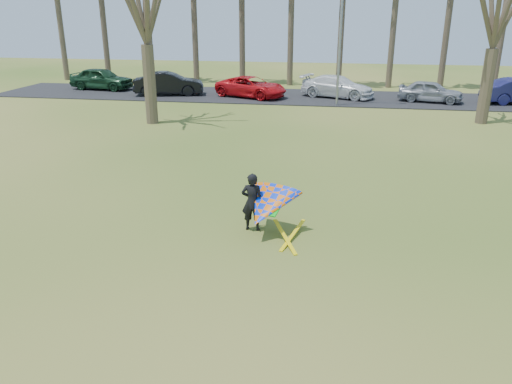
% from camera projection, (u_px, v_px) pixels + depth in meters
% --- Properties ---
extents(ground, '(100.00, 100.00, 0.00)m').
position_uv_depth(ground, '(243.00, 260.00, 12.57)').
color(ground, '#275512').
rests_on(ground, ground).
extents(parking_strip, '(46.00, 7.00, 0.06)m').
position_uv_depth(parking_strip, '(309.00, 97.00, 35.71)').
color(parking_strip, black).
rests_on(parking_strip, ground).
extents(streetlight, '(2.28, 0.18, 8.00)m').
position_uv_depth(streetlight, '(343.00, 34.00, 31.07)').
color(streetlight, gray).
rests_on(streetlight, ground).
extents(car_0, '(5.09, 2.57, 1.66)m').
position_uv_depth(car_0, '(101.00, 79.00, 38.65)').
color(car_0, '#16381F').
rests_on(car_0, parking_strip).
extents(car_1, '(5.23, 2.84, 1.64)m').
position_uv_depth(car_1, '(169.00, 84.00, 36.15)').
color(car_1, black).
rests_on(car_1, parking_strip).
extents(car_2, '(5.65, 4.18, 1.43)m').
position_uv_depth(car_2, '(251.00, 87.00, 35.34)').
color(car_2, red).
rests_on(car_2, parking_strip).
extents(car_3, '(5.59, 3.78, 1.50)m').
position_uv_depth(car_3, '(338.00, 87.00, 35.18)').
color(car_3, white).
rests_on(car_3, parking_strip).
extents(car_4, '(4.44, 2.63, 1.42)m').
position_uv_depth(car_4, '(431.00, 91.00, 33.45)').
color(car_4, gray).
rests_on(car_4, parking_strip).
extents(kite_flyer, '(2.13, 2.39, 2.02)m').
position_uv_depth(kite_flyer, '(265.00, 206.00, 13.74)').
color(kite_flyer, black).
rests_on(kite_flyer, ground).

